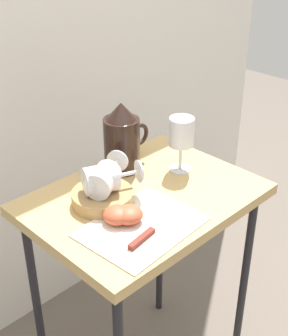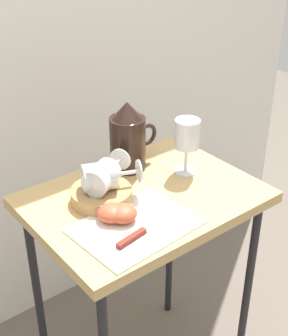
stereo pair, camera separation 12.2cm
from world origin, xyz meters
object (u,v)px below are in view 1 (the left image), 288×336
object	(u,v)px
pitcher	(122,143)
wine_glass_upright	(181,135)
table	(144,218)
wine_glass_tipped_far	(102,179)
apple_half_right	(128,214)
wine_glass_tipped_near	(104,179)
apple_half_left	(118,215)
basket_tray	(103,198)
knife	(150,233)

from	to	relation	value
pitcher	wine_glass_upright	xyz separation A→B (m)	(0.11, -0.12, 0.03)
table	pitcher	world-z (taller)	pitcher
wine_glass_tipped_far	apple_half_right	distance (m)	0.12
wine_glass_tipped_near	apple_half_left	size ratio (longest dim) A/B	2.32
basket_tray	apple_half_left	size ratio (longest dim) A/B	2.23
pitcher	table	bearing A→B (deg)	-111.07
table	knife	distance (m)	0.20
knife	pitcher	bearing A→B (deg)	58.48
wine_glass_tipped_near	apple_half_right	world-z (taller)	wine_glass_tipped_near
apple_half_right	knife	xyz separation A→B (m)	(-0.00, -0.07, -0.01)
table	wine_glass_tipped_near	distance (m)	0.18
basket_tray	pitcher	bearing A→B (deg)	31.85
wine_glass_tipped_far	apple_half_right	bearing A→B (deg)	-96.74
wine_glass_upright	apple_half_left	bearing A→B (deg)	-167.44
wine_glass_tipped_far	knife	size ratio (longest dim) A/B	0.78
wine_glass_tipped_near	pitcher	bearing A→B (deg)	32.80
pitcher	apple_half_right	xyz separation A→B (m)	(-0.17, -0.20, -0.06)
apple_half_left	apple_half_right	world-z (taller)	same
wine_glass_tipped_far	wine_glass_tipped_near	bearing A→B (deg)	-6.65
wine_glass_tipped_far	apple_half_left	distance (m)	0.11
table	wine_glass_tipped_far	bearing A→B (deg)	156.18
knife	apple_half_right	bearing A→B (deg)	89.34
pitcher	wine_glass_tipped_near	world-z (taller)	pitcher
apple_half_left	apple_half_right	bearing A→B (deg)	-42.55
basket_tray	pitcher	xyz separation A→B (m)	(0.16, 0.10, 0.06)
basket_tray	apple_half_left	world-z (taller)	apple_half_left
table	wine_glass_upright	bearing A→B (deg)	7.44
pitcher	apple_half_left	distance (m)	0.27
basket_tray	knife	xyz separation A→B (m)	(-0.01, -0.18, -0.01)
wine_glass_upright	wine_glass_tipped_far	xyz separation A→B (m)	(-0.27, 0.02, -0.04)
table	knife	bearing A→B (deg)	-130.55
apple_half_left	knife	size ratio (longest dim) A/B	0.34
wine_glass_upright	knife	size ratio (longest dim) A/B	0.78
wine_glass_tipped_near	knife	bearing A→B (deg)	-95.46
wine_glass_tipped_near	knife	world-z (taller)	wine_glass_tipped_near
wine_glass_tipped_near	knife	size ratio (longest dim) A/B	0.79
basket_tray	table	bearing A→B (deg)	-22.76
pitcher	wine_glass_upright	distance (m)	0.17
basket_tray	apple_half_left	distance (m)	0.09
knife	wine_glass_upright	bearing A→B (deg)	28.99
table	apple_half_left	world-z (taller)	apple_half_left
knife	basket_tray	bearing A→B (deg)	86.62
wine_glass_tipped_far	apple_half_left	xyz separation A→B (m)	(-0.03, -0.09, -0.05)
wine_glass_tipped_far	apple_half_left	world-z (taller)	wine_glass_tipped_far
wine_glass_upright	wine_glass_tipped_near	xyz separation A→B (m)	(-0.26, 0.02, -0.04)
pitcher	apple_half_left	bearing A→B (deg)	-135.06
table	apple_half_left	size ratio (longest dim) A/B	10.21
knife	wine_glass_tipped_near	bearing A→B (deg)	84.54
apple_half_left	wine_glass_tipped_near	bearing A→B (deg)	68.39
apple_half_left	wine_glass_tipped_far	bearing A→B (deg)	70.47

